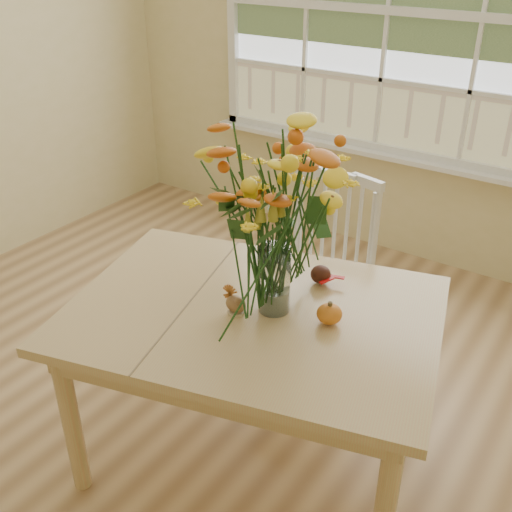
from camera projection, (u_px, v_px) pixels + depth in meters
The scene contains 9 objects.
floor at pixel (149, 437), 2.66m from camera, with size 4.00×4.50×0.01m, color #9E764C.
wall_back at pixel (387, 45), 3.62m from camera, with size 4.00×0.02×2.70m, color beige.
window at pixel (388, 13), 3.51m from camera, with size 2.42×0.12×1.74m.
dining_table at pixel (253, 330), 2.28m from camera, with size 1.57×1.29×0.73m.
windsor_chair at pixel (324, 266), 2.89m from camera, with size 0.48×0.46×0.97m.
flower_vase at pixel (276, 215), 2.05m from camera, with size 0.55×0.55×0.65m.
pumpkin at pixel (329, 315), 2.14m from camera, with size 0.09×0.09×0.07m, color orange.
turkey_figurine at pixel (236, 304), 2.19m from camera, with size 0.08×0.06×0.10m.
dark_gourd at pixel (321, 275), 2.38m from camera, with size 0.13×0.12×0.07m.
Camera 1 is at (1.49, -1.33, 1.99)m, focal length 42.00 mm.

